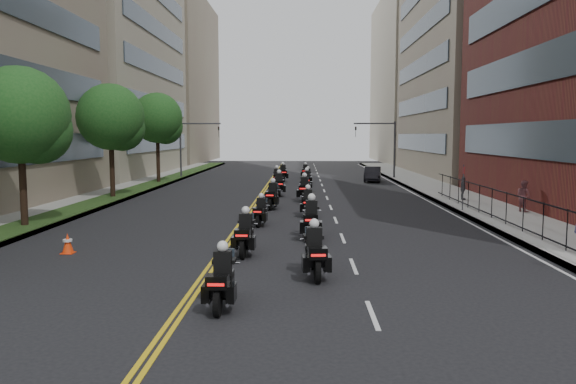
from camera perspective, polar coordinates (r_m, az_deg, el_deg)
name	(u,v)px	position (r m, az deg, el deg)	size (l,w,h in m)	color
ground	(239,314)	(13.85, -5.00, -12.23)	(160.00, 160.00, 0.00)	black
sidewalk_right	(457,197)	(39.72, 16.77, -0.52)	(4.00, 90.00, 0.15)	gray
sidewalk_left	(106,196)	(40.63, -17.96, -0.42)	(4.00, 90.00, 0.15)	gray
grass_strip	(118,195)	(40.36, -16.90, -0.29)	(2.00, 90.00, 0.04)	#173413
building_right_tan	(492,33)	(65.15, 20.00, 14.94)	(15.11, 28.00, 30.00)	gray
building_right_far	(428,80)	(93.65, 14.05, 10.98)	(15.00, 28.00, 26.00)	#A19782
building_left_mid	(84,16)	(66.67, -20.04, 16.47)	(16.11, 28.00, 34.00)	#A19782
building_left_far	(157,81)	(94.47, -13.19, 10.96)	(16.00, 28.00, 26.00)	gray
iron_fence	(514,211)	(27.03, 22.02, -1.80)	(0.05, 28.00, 1.50)	black
street_trees	(81,120)	(34.10, -20.30, 6.88)	(4.40, 38.40, 7.98)	#321E16
traffic_signal_right	(385,141)	(55.67, 9.80, 5.13)	(4.09, 0.20, 5.60)	#3F3F44
traffic_signal_left	(190,141)	(56.18, -9.91, 5.13)	(4.09, 0.20, 5.60)	#3F3F44
motorcycle_0	(222,282)	(14.18, -6.71, -9.04)	(0.52, 2.26, 1.67)	black
motorcycle_1	(315,254)	(17.02, 2.72, -6.35)	(0.65, 2.40, 1.77)	black
motorcycle_2	(245,236)	(20.20, -4.36, -4.46)	(0.55, 2.36, 1.74)	black
motorcycle_3	(311,221)	(23.23, 2.39, -2.97)	(0.60, 2.54, 1.87)	black
motorcycle_4	(261,213)	(26.65, -2.78, -2.12)	(0.59, 2.09, 1.54)	black
motorcycle_5	(308,204)	(29.65, 2.02, -1.21)	(0.53, 2.27, 1.68)	black
motorcycle_6	(273,197)	(32.65, -1.58, -0.48)	(0.69, 2.42, 1.79)	black
motorcycle_7	(304,190)	(36.31, 1.66, 0.20)	(0.66, 2.51, 1.85)	black
motorcycle_8	(279,186)	(39.57, -0.91, 0.66)	(0.64, 2.52, 1.86)	black
motorcycle_9	(307,182)	(42.78, 1.91, 1.03)	(0.57, 2.45, 1.81)	black
motorcycle_10	(277,179)	(45.88, -1.14, 1.35)	(0.58, 2.45, 1.81)	black
motorcycle_11	(308,177)	(48.76, 2.04, 1.51)	(0.51, 2.15, 1.59)	black
motorcycle_12	(283,174)	(52.07, -0.50, 1.88)	(0.71, 2.42, 1.79)	black
motorcycle_13	(305,172)	(55.59, 1.77, 2.04)	(0.61, 2.16, 1.59)	black
parked_sedan	(373,174)	(52.35, 8.59, 1.80)	(1.44, 4.14, 1.36)	black
pedestrian_b	(524,196)	(32.91, 22.82, -0.37)	(0.82, 0.64, 1.69)	#8D4D53
pedestrian_c	(463,188)	(37.60, 17.36, 0.37)	(0.87, 0.36, 1.48)	#3B3A41
traffic_cone	(68,244)	(21.94, -21.47, -4.89)	(0.44, 0.44, 0.74)	#FF3C0D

